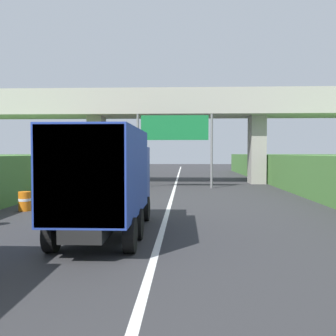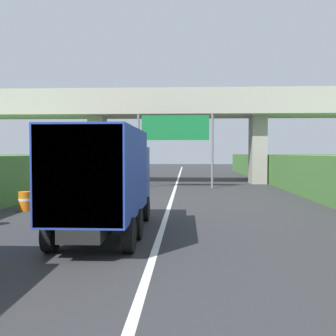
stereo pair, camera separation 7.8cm
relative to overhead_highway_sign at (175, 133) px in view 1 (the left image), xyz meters
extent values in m
cube|color=white|center=(0.00, -2.47, -4.25)|extent=(0.20, 100.24, 0.01)
cube|color=#ADA89E|center=(0.00, 5.06, 2.31)|extent=(40.00, 4.80, 1.10)
cube|color=#ADA89E|center=(0.00, 2.84, 3.41)|extent=(40.00, 0.36, 1.10)
cube|color=#ADA89E|center=(0.00, 7.28, 3.41)|extent=(40.00, 0.36, 1.10)
cube|color=#9F9A91|center=(-7.22, 5.06, -1.25)|extent=(1.30, 2.20, 6.01)
cube|color=#9F9A91|center=(7.22, 5.06, -1.25)|extent=(1.30, 2.20, 6.01)
cylinder|color=slate|center=(-2.85, 0.00, -1.40)|extent=(0.18, 0.18, 5.71)
cylinder|color=slate|center=(2.85, 0.00, -1.40)|extent=(0.18, 0.18, 5.71)
cube|color=#167238|center=(0.00, 0.00, 0.41)|extent=(5.20, 0.12, 1.90)
cube|color=white|center=(0.00, -0.01, 0.41)|extent=(4.89, 0.01, 1.67)
cube|color=black|center=(-1.75, -17.28, -3.59)|extent=(1.10, 7.30, 0.36)
cube|color=#233D9E|center=(-1.75, -14.68, -2.36)|extent=(2.10, 2.10, 2.10)
cube|color=#2D3842|center=(-1.75, -13.66, -2.06)|extent=(1.89, 0.06, 0.90)
cube|color=#233D9E|center=(-1.75, -18.33, -2.11)|extent=(2.30, 5.20, 2.60)
cube|color=navy|center=(-1.75, -20.91, -2.11)|extent=(2.21, 0.04, 2.50)
cylinder|color=black|center=(-2.72, -14.68, -3.77)|extent=(0.30, 0.96, 0.96)
cylinder|color=black|center=(-0.78, -14.68, -3.77)|extent=(0.30, 0.96, 0.96)
cylinder|color=black|center=(-2.82, -19.76, -3.77)|extent=(0.30, 0.96, 0.96)
cylinder|color=black|center=(-0.68, -19.76, -3.77)|extent=(0.30, 0.96, 0.96)
cylinder|color=black|center=(-2.82, -18.07, -3.77)|extent=(0.30, 0.96, 0.96)
cylinder|color=black|center=(-0.68, -18.07, -3.77)|extent=(0.30, 0.96, 0.96)
cube|color=orange|center=(-5.13, -0.49, -3.55)|extent=(1.76, 4.10, 0.76)
cube|color=orange|center=(-5.13, -0.64, -2.85)|extent=(1.56, 1.90, 0.64)
cube|color=#2D3842|center=(-5.13, -1.56, -2.85)|extent=(1.44, 0.06, 0.54)
cylinder|color=black|center=(-5.95, 0.78, -3.93)|extent=(0.22, 0.64, 0.64)
cylinder|color=black|center=(-4.31, 0.78, -3.93)|extent=(0.22, 0.64, 0.64)
cylinder|color=black|center=(-5.95, -1.76, -3.93)|extent=(0.22, 0.64, 0.64)
cylinder|color=black|center=(-4.31, -1.76, -3.93)|extent=(0.22, 0.64, 0.64)
cylinder|color=orange|center=(-6.68, -12.30, -3.80)|extent=(0.56, 0.56, 0.90)
cylinder|color=white|center=(-6.68, -12.30, -3.73)|extent=(0.57, 0.57, 0.12)
cylinder|color=orange|center=(-6.65, -8.37, -3.80)|extent=(0.56, 0.56, 0.90)
cylinder|color=white|center=(-6.65, -8.37, -3.73)|extent=(0.57, 0.57, 0.12)
camera|label=1|loc=(0.78, -30.13, -1.56)|focal=41.78mm
camera|label=2|loc=(0.86, -30.13, -1.56)|focal=41.78mm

